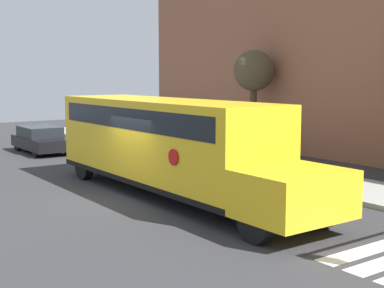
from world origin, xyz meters
name	(u,v)px	position (x,y,z in m)	size (l,w,h in m)	color
ground_plane	(131,199)	(0.00, 0.00, 0.00)	(60.00, 60.00, 0.00)	#333335
sidewalk_strip	(283,174)	(0.00, 6.50, 0.07)	(44.00, 3.00, 0.15)	#9E9E99
school_bus	(168,141)	(0.14, 1.26, 1.73)	(11.55, 2.57, 3.00)	yellow
parked_car	(41,139)	(-11.47, 1.33, 0.65)	(4.12, 1.76, 1.28)	black
tree_far_sidewalk	(254,73)	(-5.52, 9.91, 3.90)	(1.99, 1.99, 5.00)	#423323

